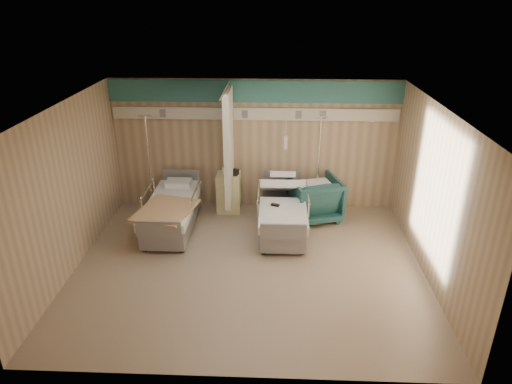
% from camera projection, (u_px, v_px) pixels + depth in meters
% --- Properties ---
extents(ground, '(6.00, 5.00, 0.00)m').
position_uv_depth(ground, '(249.00, 266.00, 7.99)').
color(ground, gray).
rests_on(ground, ground).
extents(room_walls, '(6.04, 5.04, 2.82)m').
position_uv_depth(room_walls, '(247.00, 161.00, 7.46)').
color(room_walls, tan).
rests_on(room_walls, ground).
extents(bed_right, '(1.00, 2.16, 0.63)m').
position_uv_depth(bed_right, '(282.00, 217.00, 9.02)').
color(bed_right, silver).
rests_on(bed_right, ground).
extents(bed_left, '(1.00, 2.16, 0.63)m').
position_uv_depth(bed_left, '(172.00, 215.00, 9.11)').
color(bed_left, silver).
rests_on(bed_left, ground).
extents(bedside_cabinet, '(0.50, 0.48, 0.85)m').
position_uv_depth(bedside_cabinet, '(229.00, 192.00, 9.84)').
color(bedside_cabinet, beige).
rests_on(bedside_cabinet, ground).
extents(visitor_armchair, '(1.22, 1.24, 0.91)m').
position_uv_depth(visitor_armchair, '(314.00, 198.00, 9.49)').
color(visitor_armchair, '#1D4A4A').
rests_on(visitor_armchair, ground).
extents(waffle_blanket, '(0.71, 0.67, 0.07)m').
position_uv_depth(waffle_blanket, '(317.00, 177.00, 9.29)').
color(waffle_blanket, white).
rests_on(waffle_blanket, visitor_armchair).
extents(iv_stand_right, '(0.39, 0.39, 2.16)m').
position_uv_depth(iv_stand_right, '(316.00, 196.00, 9.65)').
color(iv_stand_right, silver).
rests_on(iv_stand_right, ground).
extents(iv_stand_left, '(0.38, 0.38, 2.12)m').
position_uv_depth(iv_stand_left, '(152.00, 191.00, 9.87)').
color(iv_stand_left, silver).
rests_on(iv_stand_left, ground).
extents(call_remote, '(0.18, 0.13, 0.04)m').
position_uv_depth(call_remote, '(275.00, 205.00, 8.76)').
color(call_remote, black).
rests_on(call_remote, bed_right).
extents(tan_blanket, '(1.18, 1.36, 0.04)m').
position_uv_depth(tan_blanket, '(166.00, 210.00, 8.55)').
color(tan_blanket, tan).
rests_on(tan_blanket, bed_left).
extents(toiletry_bag, '(0.25, 0.21, 0.12)m').
position_uv_depth(toiletry_bag, '(233.00, 172.00, 9.63)').
color(toiletry_bag, black).
rests_on(toiletry_bag, bedside_cabinet).
extents(white_cup, '(0.12, 0.12, 0.14)m').
position_uv_depth(white_cup, '(224.00, 171.00, 9.63)').
color(white_cup, white).
rests_on(white_cup, bedside_cabinet).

